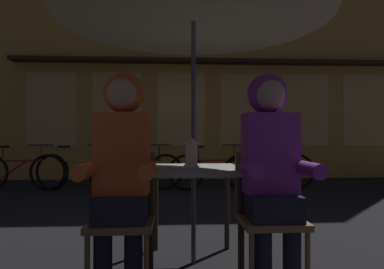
% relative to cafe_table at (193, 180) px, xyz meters
% --- Properties ---
extents(ground_plane, '(60.00, 60.00, 0.00)m').
position_rel_cafe_table_xyz_m(ground_plane, '(0.00, 0.00, -0.64)').
color(ground_plane, black).
extents(cafe_table, '(0.72, 0.72, 0.74)m').
position_rel_cafe_table_xyz_m(cafe_table, '(0.00, 0.00, 0.00)').
color(cafe_table, '#B2AD9E').
rests_on(cafe_table, ground_plane).
extents(lantern, '(0.11, 0.11, 0.23)m').
position_rel_cafe_table_xyz_m(lantern, '(-0.02, -0.02, 0.22)').
color(lantern, white).
rests_on(lantern, cafe_table).
extents(chair_left, '(0.40, 0.40, 0.87)m').
position_rel_cafe_table_xyz_m(chair_left, '(-0.48, -0.37, -0.15)').
color(chair_left, olive).
rests_on(chair_left, ground_plane).
extents(chair_right, '(0.40, 0.40, 0.87)m').
position_rel_cafe_table_xyz_m(chair_right, '(0.48, -0.37, -0.15)').
color(chair_right, olive).
rests_on(chair_right, ground_plane).
extents(person_left_hooded, '(0.45, 0.56, 1.40)m').
position_rel_cafe_table_xyz_m(person_left_hooded, '(-0.48, -0.43, 0.21)').
color(person_left_hooded, black).
rests_on(person_left_hooded, ground_plane).
extents(person_right_hooded, '(0.45, 0.56, 1.40)m').
position_rel_cafe_table_xyz_m(person_right_hooded, '(0.48, -0.43, 0.21)').
color(person_right_hooded, black).
rests_on(person_right_hooded, ground_plane).
extents(shopfront_building, '(10.00, 0.93, 6.20)m').
position_rel_cafe_table_xyz_m(shopfront_building, '(0.73, 5.40, 2.45)').
color(shopfront_building, gold).
rests_on(shopfront_building, ground_plane).
extents(bicycle_nearest, '(1.68, 0.08, 0.84)m').
position_rel_cafe_table_xyz_m(bicycle_nearest, '(-2.96, 3.58, -0.29)').
color(bicycle_nearest, black).
rests_on(bicycle_nearest, ground_plane).
extents(bicycle_second, '(1.66, 0.38, 0.84)m').
position_rel_cafe_table_xyz_m(bicycle_second, '(-1.89, 3.53, -0.29)').
color(bicycle_second, black).
rests_on(bicycle_second, ground_plane).
extents(bicycle_third, '(1.67, 0.26, 0.84)m').
position_rel_cafe_table_xyz_m(bicycle_third, '(-0.82, 3.51, -0.29)').
color(bicycle_third, black).
rests_on(bicycle_third, ground_plane).
extents(bicycle_fourth, '(1.68, 0.17, 0.84)m').
position_rel_cafe_table_xyz_m(bicycle_fourth, '(0.57, 3.49, -0.29)').
color(bicycle_fourth, black).
rests_on(bicycle_fourth, ground_plane).
extents(bicycle_fifth, '(1.68, 0.17, 0.84)m').
position_rel_cafe_table_xyz_m(bicycle_fifth, '(1.61, 3.39, -0.29)').
color(bicycle_fifth, black).
rests_on(bicycle_fifth, ground_plane).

